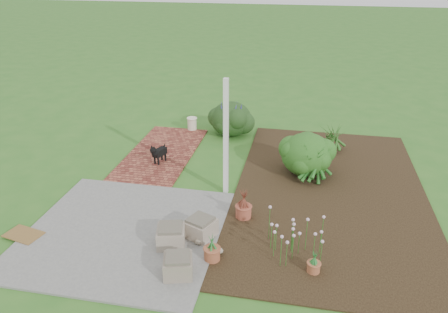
% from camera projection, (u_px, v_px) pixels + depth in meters
% --- Properties ---
extents(ground, '(80.00, 80.00, 0.00)m').
position_uv_depth(ground, '(211.00, 193.00, 9.36)').
color(ground, '#2F6921').
rests_on(ground, ground).
extents(concrete_patio, '(3.50, 3.50, 0.04)m').
position_uv_depth(concrete_patio, '(124.00, 232.00, 8.02)').
color(concrete_patio, slate).
rests_on(concrete_patio, ground).
extents(brick_path, '(1.60, 3.50, 0.04)m').
position_uv_depth(brick_path, '(162.00, 153.00, 11.21)').
color(brick_path, maroon).
rests_on(brick_path, ground).
extents(garden_bed, '(4.00, 7.00, 0.03)m').
position_uv_depth(garden_bed, '(330.00, 192.00, 9.36)').
color(garden_bed, black).
rests_on(garden_bed, ground).
extents(veranda_post, '(0.10, 0.10, 2.50)m').
position_uv_depth(veranda_post, '(226.00, 138.00, 8.87)').
color(veranda_post, white).
rests_on(veranda_post, ground).
extents(stone_trough_near, '(0.55, 0.55, 0.30)m').
position_uv_depth(stone_trough_near, '(178.00, 266.00, 6.86)').
color(stone_trough_near, '#716554').
rests_on(stone_trough_near, concrete_patio).
extents(stone_trough_mid, '(0.58, 0.58, 0.32)m').
position_uv_depth(stone_trough_mid, '(171.00, 236.00, 7.57)').
color(stone_trough_mid, gray).
rests_on(stone_trough_mid, concrete_patio).
extents(stone_trough_far, '(0.62, 0.62, 0.31)m').
position_uv_depth(stone_trough_far, '(201.00, 228.00, 7.81)').
color(stone_trough_far, gray).
rests_on(stone_trough_far, concrete_patio).
extents(coir_doormat, '(0.73, 0.55, 0.02)m').
position_uv_depth(coir_doormat, '(23.00, 234.00, 7.89)').
color(coir_doormat, brown).
rests_on(coir_doormat, concrete_patio).
extents(black_dog, '(0.30, 0.54, 0.48)m').
position_uv_depth(black_dog, '(158.00, 152.00, 10.51)').
color(black_dog, black).
rests_on(black_dog, brick_path).
extents(cream_ceramic_urn, '(0.31, 0.31, 0.35)m').
position_uv_depth(cream_ceramic_urn, '(192.00, 124.00, 12.61)').
color(cream_ceramic_urn, beige).
rests_on(cream_ceramic_urn, brick_path).
extents(evergreen_shrub, '(1.17, 1.17, 0.99)m').
position_uv_depth(evergreen_shrub, '(307.00, 153.00, 9.96)').
color(evergreen_shrub, '#133B12').
rests_on(evergreen_shrub, garden_bed).
extents(agapanthus_clump_back, '(1.34, 1.34, 1.03)m').
position_uv_depth(agapanthus_clump_back, '(314.00, 158.00, 9.68)').
color(agapanthus_clump_back, '#0D3D0E').
rests_on(agapanthus_clump_back, garden_bed).
extents(agapanthus_clump_front, '(1.08, 1.08, 0.84)m').
position_uv_depth(agapanthus_clump_front, '(333.00, 136.00, 11.14)').
color(agapanthus_clump_front, '#0A3A0C').
rests_on(agapanthus_clump_front, garden_bed).
extents(pink_flower_patch, '(1.34, 1.34, 0.66)m').
position_uv_depth(pink_flower_patch, '(295.00, 236.00, 7.31)').
color(pink_flower_patch, '#113D0F').
rests_on(pink_flower_patch, garden_bed).
extents(terracotta_pot_bronze, '(0.38, 0.38, 0.25)m').
position_uv_depth(terracotta_pot_bronze, '(243.00, 211.00, 8.40)').
color(terracotta_pot_bronze, '#9F4B36').
rests_on(terracotta_pot_bronze, garden_bed).
extents(terracotta_pot_small_left, '(0.27, 0.27, 0.17)m').
position_uv_depth(terracotta_pot_small_left, '(314.00, 267.00, 6.96)').
color(terracotta_pot_small_left, '#A05936').
rests_on(terracotta_pot_small_left, garden_bed).
extents(terracotta_pot_small_right, '(0.34, 0.34, 0.23)m').
position_uv_depth(terracotta_pot_small_right, '(212.00, 254.00, 7.23)').
color(terracotta_pot_small_right, '#985133').
rests_on(terracotta_pot_small_right, garden_bed).
extents(purple_flowering_bush, '(1.34, 1.34, 0.97)m').
position_uv_depth(purple_flowering_bush, '(231.00, 118.00, 12.23)').
color(purple_flowering_bush, black).
rests_on(purple_flowering_bush, ground).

